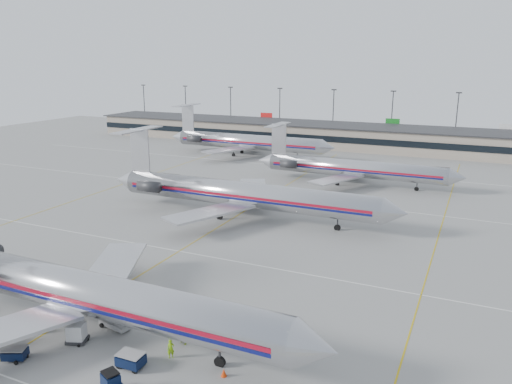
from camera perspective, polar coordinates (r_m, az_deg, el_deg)
The scene contains 15 objects.
ground at distance 58.20m, azimuth -14.22°, elevation -9.88°, with size 260.00×260.00×0.00m, color gray.
apron_markings at distance 65.59m, azimuth -8.78°, elevation -6.69°, with size 160.00×0.15×0.02m, color silver.
terminal at distance 144.33m, azimuth 10.65°, elevation 6.31°, with size 162.00×17.00×6.25m.
light_mast_row at distance 157.24m, azimuth 12.01°, elevation 8.92°, with size 163.60×0.40×15.28m.
jet_foreground at distance 49.51m, azimuth -20.75°, elevation -10.19°, with size 49.25×29.00×12.89m.
jet_second_row at distance 77.79m, azimuth -1.94°, elevation -0.17°, with size 49.54×29.17×12.97m.
jet_third_row at distance 100.43m, azimuth 10.71°, elevation 2.73°, with size 41.31×25.41×11.29m.
jet_back_row at distance 129.10m, azimuth -1.27°, elevation 5.80°, with size 46.08×28.35×12.60m.
cart_inner at distance 47.40m, azimuth -25.84°, elevation -16.26°, with size 2.20×1.92×1.05m.
cart_outer at distance 43.33m, azimuth -14.12°, elevation -18.10°, with size 2.14×1.49×1.20m.
uld_container at distance 47.71m, azimuth -19.82°, elevation -14.92°, with size 2.07×1.91×1.77m.
belt_loader at distance 49.06m, azimuth -15.77°, elevation -14.19°, with size 3.86×1.67×1.99m.
ramp_worker_near at distance 43.69m, azimuth -9.71°, elevation -17.26°, with size 0.59×0.39×1.63m, color #88C712.
ramp_worker_far at distance 45.27m, azimuth -8.30°, elevation -15.88°, with size 0.84×0.66×1.73m, color #A7CC13.
cone_right at distance 41.35m, azimuth -3.71°, elevation -19.91°, with size 0.48×0.48×0.65m, color red.
Camera 1 is at (34.02, -40.75, 23.86)m, focal length 35.00 mm.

